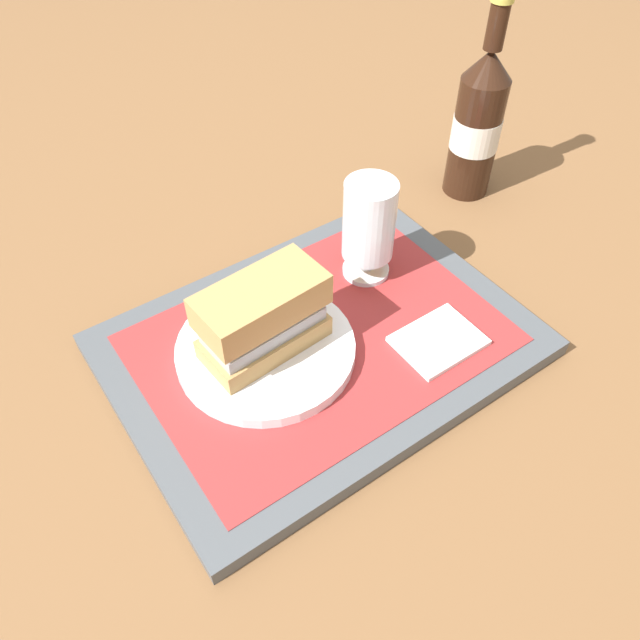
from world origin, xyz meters
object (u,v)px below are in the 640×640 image
(sandwich, at_px, (265,315))
(beer_bottle, at_px, (477,123))
(beer_glass, at_px, (369,227))
(plate, at_px, (266,349))

(sandwich, relative_size, beer_bottle, 0.51)
(beer_glass, bearing_deg, sandwich, -165.82)
(beer_glass, bearing_deg, beer_bottle, 17.42)
(plate, relative_size, sandwich, 1.40)
(sandwich, relative_size, beer_glass, 1.09)
(beer_glass, bearing_deg, plate, -166.01)
(plate, xyz_separation_m, sandwich, (0.00, 0.00, 0.05))
(plate, bearing_deg, beer_glass, 13.99)
(plate, height_order, beer_bottle, beer_bottle)
(plate, height_order, sandwich, sandwich)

